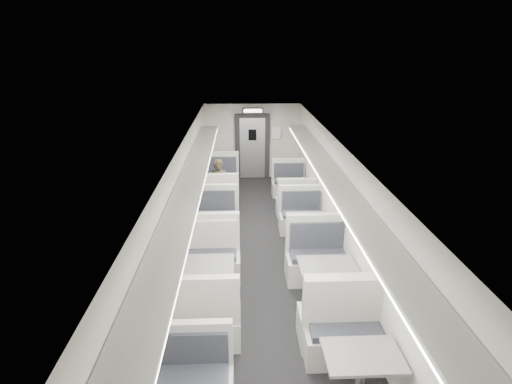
{
  "coord_description": "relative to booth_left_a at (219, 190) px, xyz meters",
  "views": [
    {
      "loc": [
        -0.4,
        -6.52,
        4.18
      ],
      "look_at": [
        -0.06,
        1.67,
        1.1
      ],
      "focal_mm": 28.0,
      "sensor_mm": 36.0,
      "label": 1
    }
  ],
  "objects": [
    {
      "name": "room",
      "position": [
        1.0,
        -3.73,
        0.8
      ],
      "size": [
        3.24,
        12.24,
        2.64
      ],
      "color": "black",
      "rests_on": "ground"
    },
    {
      "name": "booth_left_a",
      "position": [
        0.0,
        0.0,
        0.0
      ],
      "size": [
        1.11,
        2.25,
        1.2
      ],
      "color": "#B3AFA8",
      "rests_on": "room"
    },
    {
      "name": "booth_left_b",
      "position": [
        0.0,
        -2.61,
        -0.02
      ],
      "size": [
        1.05,
        2.13,
        1.14
      ],
      "color": "#B3AFA8",
      "rests_on": "room"
    },
    {
      "name": "booth_left_c",
      "position": [
        0.0,
        -4.57,
        0.01
      ],
      "size": [
        1.14,
        2.32,
        1.24
      ],
      "color": "#B3AFA8",
      "rests_on": "room"
    },
    {
      "name": "booth_right_a",
      "position": [
        2.0,
        -0.13,
        -0.05
      ],
      "size": [
        0.97,
        1.96,
        1.05
      ],
      "color": "#B3AFA8",
      "rests_on": "room"
    },
    {
      "name": "booth_right_b",
      "position": [
        2.0,
        -2.55,
        -0.04
      ],
      "size": [
        1.0,
        2.03,
        1.09
      ],
      "color": "#B3AFA8",
      "rests_on": "room"
    },
    {
      "name": "booth_right_c",
      "position": [
        2.0,
        -4.67,
        0.01
      ],
      "size": [
        1.13,
        2.3,
        1.23
      ],
      "color": "#B3AFA8",
      "rests_on": "room"
    },
    {
      "name": "booth_right_d",
      "position": [
        2.0,
        -6.63,
        -0.0
      ],
      "size": [
        1.1,
        2.23,
        1.19
      ],
      "color": "#B3AFA8",
      "rests_on": "room"
    },
    {
      "name": "passenger",
      "position": [
        0.06,
        -0.67,
        0.32
      ],
      "size": [
        0.54,
        0.36,
        1.45
      ],
      "primitive_type": "imported",
      "rotation": [
        0.0,
        0.0,
        -0.03
      ],
      "color": "black",
      "rests_on": "room"
    },
    {
      "name": "window_a",
      "position": [
        -0.49,
        -0.33,
        0.95
      ],
      "size": [
        0.02,
        1.18,
        0.84
      ],
      "primitive_type": "cube",
      "color": "black",
      "rests_on": "room"
    },
    {
      "name": "window_b",
      "position": [
        -0.49,
        -2.53,
        0.95
      ],
      "size": [
        0.02,
        1.18,
        0.84
      ],
      "primitive_type": "cube",
      "color": "black",
      "rests_on": "room"
    },
    {
      "name": "window_c",
      "position": [
        -0.49,
        -4.73,
        0.95
      ],
      "size": [
        0.02,
        1.18,
        0.84
      ],
      "primitive_type": "cube",
      "color": "black",
      "rests_on": "room"
    },
    {
      "name": "window_d",
      "position": [
        -0.49,
        -6.93,
        0.95
      ],
      "size": [
        0.02,
        1.18,
        0.84
      ],
      "primitive_type": "cube",
      "color": "black",
      "rests_on": "room"
    },
    {
      "name": "luggage_rack_left",
      "position": [
        -0.24,
        -4.03,
        1.51
      ],
      "size": [
        0.46,
        10.4,
        0.09
      ],
      "color": "#B3AFA8",
      "rests_on": "room"
    },
    {
      "name": "luggage_rack_right",
      "position": [
        2.24,
        -4.03,
        1.51
      ],
      "size": [
        0.46,
        10.4,
        0.09
      ],
      "color": "#B3AFA8",
      "rests_on": "room"
    },
    {
      "name": "vestibule_door",
      "position": [
        1.0,
        2.2,
        0.64
      ],
      "size": [
        1.1,
        0.13,
        2.1
      ],
      "color": "black",
      "rests_on": "room"
    },
    {
      "name": "exit_sign",
      "position": [
        1.0,
        1.71,
        1.88
      ],
      "size": [
        0.62,
        0.12,
        0.16
      ],
      "color": "black",
      "rests_on": "room"
    },
    {
      "name": "wall_notice",
      "position": [
        1.75,
        2.19,
        1.1
      ],
      "size": [
        0.32,
        0.02,
        0.4
      ],
      "primitive_type": "cube",
      "color": "silver",
      "rests_on": "room"
    }
  ]
}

